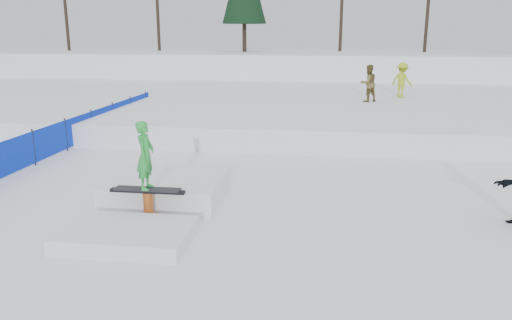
# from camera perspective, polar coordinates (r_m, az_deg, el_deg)

# --- Properties ---
(ground) EXTENTS (120.00, 120.00, 0.00)m
(ground) POSITION_cam_1_polar(r_m,az_deg,el_deg) (9.64, -4.63, -9.22)
(ground) COLOR white
(snow_berm) EXTENTS (60.00, 14.00, 2.40)m
(snow_berm) POSITION_cam_1_polar(r_m,az_deg,el_deg) (38.75, 5.00, 10.50)
(snow_berm) COLOR white
(snow_berm) RESTS_ON ground
(snow_midrise) EXTENTS (50.00, 18.00, 0.80)m
(snow_midrise) POSITION_cam_1_polar(r_m,az_deg,el_deg) (24.93, 3.27, 6.48)
(snow_midrise) COLOR white
(snow_midrise) RESTS_ON ground
(safety_fence) EXTENTS (0.05, 16.00, 1.10)m
(safety_fence) POSITION_cam_1_polar(r_m,az_deg,el_deg) (17.71, -20.89, 2.74)
(safety_fence) COLOR #0828B9
(safety_fence) RESTS_ON ground
(walker_olive) EXTENTS (1.00, 0.94, 1.64)m
(walker_olive) POSITION_cam_1_polar(r_m,az_deg,el_deg) (23.04, 12.71, 8.55)
(walker_olive) COLOR brown
(walker_olive) RESTS_ON snow_midrise
(walker_ygreen) EXTENTS (1.20, 1.16, 1.65)m
(walker_ygreen) POSITION_cam_1_polar(r_m,az_deg,el_deg) (24.89, 16.35, 8.75)
(walker_ygreen) COLOR #A6BE1C
(walker_ygreen) RESTS_ON snow_midrise
(jib_rail_feature) EXTENTS (2.60, 4.40, 2.11)m
(jib_rail_feature) POSITION_cam_1_polar(r_m,az_deg,el_deg) (11.30, -11.22, -4.18)
(jib_rail_feature) COLOR white
(jib_rail_feature) RESTS_ON ground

